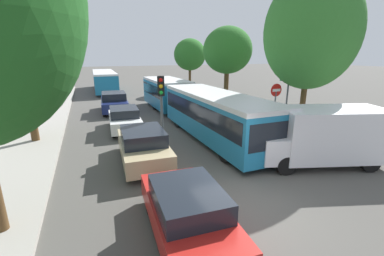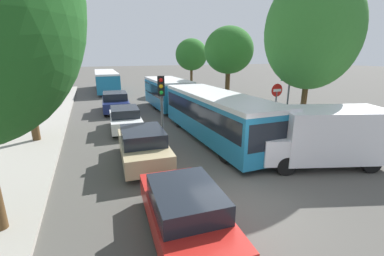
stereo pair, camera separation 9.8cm
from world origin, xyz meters
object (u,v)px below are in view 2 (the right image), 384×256
object	(u,v)px
no_entry_sign	(276,101)
direction_sign_post	(289,87)
city_bus_rear	(106,80)
white_van	(325,135)
tree_right_far	(192,55)
queued_car_navy	(115,102)
traffic_light	(161,96)
tree_right_near	(312,35)
tree_left_mid	(24,68)
queued_car_white	(125,119)
queued_car_tan	(143,145)
queued_car_red	(185,212)
articulated_bus	(191,102)
tree_right_mid	(229,51)

from	to	relation	value
no_entry_sign	direction_sign_post	distance (m)	1.54
city_bus_rear	no_entry_sign	xyz separation A→B (m)	(7.43, -22.34, 0.51)
white_van	tree_right_far	distance (m)	22.03
queued_car_navy	tree_right_far	bearing A→B (deg)	-46.63
tree_right_far	traffic_light	bearing A→B (deg)	-115.92
city_bus_rear	direction_sign_post	size ratio (longest dim) A/B	3.06
direction_sign_post	city_bus_rear	bearing A→B (deg)	-70.02
white_van	tree_right_near	distance (m)	5.82
city_bus_rear	tree_left_mid	distance (m)	19.84
queued_car_navy	direction_sign_post	xyz separation A→B (m)	(8.94, -8.85, 1.77)
queued_car_white	tree_left_mid	xyz separation A→B (m)	(-4.53, -0.69, 3.04)
queued_car_tan	queued_car_red	bearing A→B (deg)	-176.13
articulated_bus	tree_left_mid	world-z (taller)	tree_left_mid
city_bus_rear	traffic_light	xyz separation A→B (m)	(1.05, -22.12, 1.13)
articulated_bus	tree_left_mid	size ratio (longest dim) A/B	2.99
city_bus_rear	queued_car_white	distance (m)	18.45
articulated_bus	city_bus_rear	size ratio (longest dim) A/B	1.48
city_bus_rear	tree_right_mid	distance (m)	17.03
white_van	tree_right_far	xyz separation A→B (m)	(2.92, 21.63, 2.98)
tree_left_mid	queued_car_navy	bearing A→B (deg)	53.72
traffic_light	direction_sign_post	world-z (taller)	direction_sign_post
no_entry_sign	tree_right_near	distance (m)	3.73
white_van	tree_right_far	bearing A→B (deg)	-79.43
city_bus_rear	direction_sign_post	world-z (taller)	direction_sign_post
queued_car_tan	tree_right_far	world-z (taller)	tree_right_far
queued_car_tan	tree_right_near	bearing A→B (deg)	-82.76
tree_left_mid	no_entry_sign	bearing A→B (deg)	-14.83
articulated_bus	tree_right_near	xyz separation A→B (m)	(4.79, -4.59, 3.90)
tree_right_far	tree_right_mid	bearing A→B (deg)	-92.41
tree_left_mid	tree_right_far	bearing A→B (deg)	45.16
white_van	city_bus_rear	bearing A→B (deg)	-57.91
articulated_bus	traffic_light	bearing A→B (deg)	-38.30
queued_car_white	direction_sign_post	size ratio (longest dim) A/B	1.12
queued_car_tan	traffic_light	world-z (taller)	traffic_light
tree_left_mid	tree_right_mid	size ratio (longest dim) A/B	0.83
articulated_bus	city_bus_rear	world-z (taller)	articulated_bus
queued_car_white	tree_right_mid	bearing A→B (deg)	-61.31
white_van	tree_right_far	size ratio (longest dim) A/B	0.88
queued_car_red	no_entry_sign	bearing A→B (deg)	-47.53
queued_car_tan	tree_right_far	distance (m)	21.34
city_bus_rear	queued_car_navy	xyz separation A→B (m)	(-0.22, -12.96, -0.59)
white_van	queued_car_white	bearing A→B (deg)	-31.83
tree_right_mid	traffic_light	bearing A→B (deg)	-134.74
tree_right_mid	direction_sign_post	bearing A→B (deg)	-92.53
queued_car_tan	tree_right_far	size ratio (longest dim) A/B	0.70
queued_car_red	queued_car_navy	xyz separation A→B (m)	(-0.08, 15.53, 0.09)
no_entry_sign	tree_right_mid	size ratio (longest dim) A/B	0.43
no_entry_sign	direction_sign_post	bearing A→B (deg)	112.20
traffic_light	queued_car_tan	bearing A→B (deg)	-25.42
articulated_bus	tree_right_mid	size ratio (longest dim) A/B	2.47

